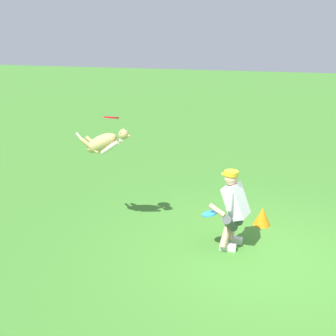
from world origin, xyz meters
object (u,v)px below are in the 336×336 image
at_px(dog, 104,143).
at_px(frisbee_held, 209,214).
at_px(training_cone, 262,216).
at_px(frisbee_flying, 111,117).
at_px(person, 233,207).

height_order(dog, frisbee_held, dog).
bearing_deg(training_cone, dog, 14.57).
distance_m(frisbee_flying, training_cone, 3.21).
bearing_deg(dog, frisbee_held, -10.45).
bearing_deg(person, frisbee_held, 38.35).
xyz_separation_m(dog, training_cone, (-2.71, -0.70, -1.36)).
xyz_separation_m(person, frisbee_flying, (2.12, -0.23, 1.28)).
distance_m(frisbee_held, training_cone, 1.42).
bearing_deg(frisbee_held, frisbee_flying, -12.34).
bearing_deg(training_cone, frisbee_flying, 15.46).
bearing_deg(frisbee_flying, frisbee_held, 167.66).
distance_m(person, training_cone, 1.16).
height_order(frisbee_flying, frisbee_held, frisbee_flying).
relative_size(person, dog, 1.25).
bearing_deg(training_cone, person, 65.11).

